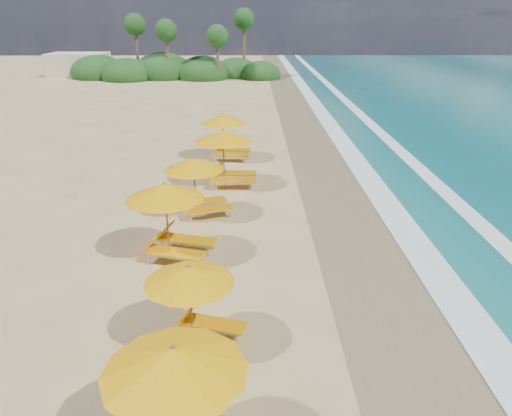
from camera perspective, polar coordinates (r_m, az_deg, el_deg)
ground at (r=16.94m, az=0.00°, el=-3.76°), size 160.00×160.00×0.00m
wet_sand at (r=17.44m, az=13.29°, el=-3.59°), size 4.00×160.00×0.01m
surf_foam at (r=18.26m, az=21.56°, el=-3.33°), size 4.00×160.00×0.01m
station_0 at (r=8.71m, az=-8.18°, el=-21.71°), size 3.21×3.16×2.50m
station_1 at (r=11.41m, az=-7.02°, el=-10.93°), size 2.70×2.62×2.15m
station_2 at (r=15.45m, az=-9.93°, el=-0.91°), size 3.21×3.12×2.57m
station_3 at (r=18.67m, az=-6.78°, el=3.04°), size 3.03×2.96×2.39m
station_4 at (r=21.90m, az=-3.36°, el=6.44°), size 2.87×2.66×2.65m
station_5 at (r=26.11m, az=-3.47°, el=8.86°), size 2.95×2.80×2.53m
treeline at (r=61.86m, az=-10.07°, el=15.89°), size 25.80×8.80×9.74m
beach_building at (r=67.17m, az=-20.36°, el=15.72°), size 7.00×5.00×2.80m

